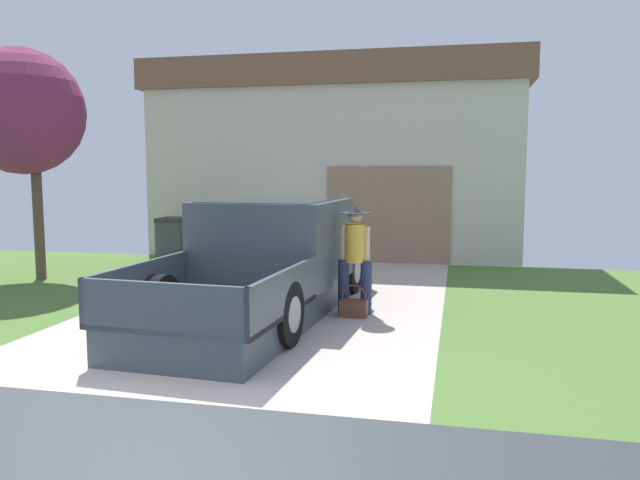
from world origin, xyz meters
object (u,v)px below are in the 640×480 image
person_with_hat (355,256)px  house_with_garage (346,159)px  handbag (354,307)px  wheeled_trash_bin (173,238)px  pickup_truck (271,261)px  front_yard_tree (22,111)px

person_with_hat → house_with_garage: bearing=-79.4°
handbag → house_with_garage: bearing=101.0°
house_with_garage → wheeled_trash_bin: (-3.32, -3.94, -1.86)m
handbag → house_with_garage: house_with_garage is taller
handbag → wheeled_trash_bin: (-4.94, 4.39, 0.41)m
pickup_truck → wheeled_trash_bin: 5.54m
person_with_hat → handbag: bearing=95.1°
handbag → wheeled_trash_bin: bearing=138.4°
pickup_truck → handbag: pickup_truck is taller
person_with_hat → wheeled_trash_bin: (-4.92, 4.17, -0.31)m
wheeled_trash_bin → front_yard_tree: bearing=-123.7°
person_with_hat → handbag: person_with_hat is taller
front_yard_tree → wheeled_trash_bin: size_ratio=4.34×
house_with_garage → front_yard_tree: bearing=-127.7°
house_with_garage → wheeled_trash_bin: house_with_garage is taller
pickup_truck → handbag: (1.31, -0.21, -0.60)m
handbag → wheeled_trash_bin: 6.62m
pickup_truck → front_yard_tree: front_yard_tree is taller
pickup_truck → wheeled_trash_bin: pickup_truck is taller
person_with_hat → wheeled_trash_bin: bearing=-40.8°
pickup_truck → person_with_hat: (1.29, 0.02, 0.12)m
person_with_hat → front_yard_tree: front_yard_tree is taller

